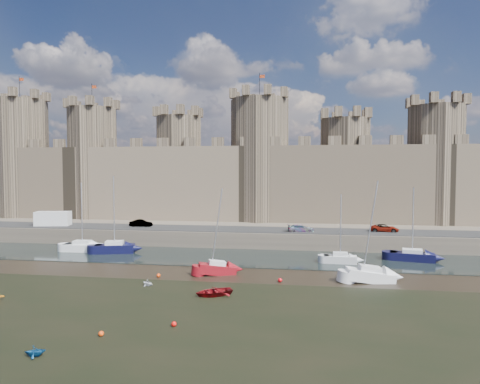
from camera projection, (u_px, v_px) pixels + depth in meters
The scene contains 24 objects.
ground at pixel (175, 316), 35.44m from camera, with size 160.00×160.00×0.00m, color black.
seaweed_patch at pixel (149, 345), 29.52m from camera, with size 70.00×34.00×0.01m, color black.
water_channel at pixel (227, 257), 59.14m from camera, with size 160.00×12.00×0.08m, color black.
quay at pixel (256, 219), 94.63m from camera, with size 160.00×60.00×2.50m, color #4C443A.
road at pixel (238, 229), 68.88m from camera, with size 160.00×7.00×0.10m, color black.
castle at pixel (246, 172), 82.32m from camera, with size 108.50×11.00×29.00m.
car_0 at pixel (44, 223), 73.62m from camera, with size 1.25×3.12×1.06m, color gray.
car_1 at pixel (141, 223), 71.84m from camera, with size 1.31×3.75×1.23m, color gray.
car_2 at pixel (301, 228), 65.97m from camera, with size 1.64×4.03×1.17m, color gray.
car_3 at pixel (384, 228), 65.99m from camera, with size 1.97×4.28×1.19m, color gray.
van at pixel (53, 219), 73.09m from camera, with size 5.66×2.26×2.47m, color silver.
sailboat_0 at pixel (82, 247), 63.09m from camera, with size 5.47×2.18×10.18m.
sailboat_1 at pixel (115, 248), 61.90m from camera, with size 5.92×3.48×11.14m.
sailboat_2 at pixel (340, 258), 55.15m from camera, with size 4.21×1.82×8.91m.
sailboat_3 at pixel (412, 256), 56.62m from camera, with size 5.87×3.25×9.73m.
sailboat_4 at pixel (217, 268), 49.53m from camera, with size 4.61×3.06×10.05m.
sailboat_5 at pixel (370, 275), 46.21m from camera, with size 5.35×2.75×11.01m.
dinghy_1 at pixel (35, 351), 27.71m from camera, with size 1.18×0.72×1.37m, color #134D83.
dinghy_3 at pixel (148, 283), 44.52m from camera, with size 1.15×0.70×1.33m, color white.
dinghy_4 at pixel (214, 292), 41.17m from camera, with size 2.58×0.75×3.61m, color maroon.
buoy_1 at pixel (159, 276), 48.12m from camera, with size 0.44×0.44×0.44m, color #F23E0A.
buoy_2 at pixel (174, 324), 33.03m from camera, with size 0.41×0.41×0.41m, color red.
buoy_3 at pixel (280, 280), 46.08m from camera, with size 0.46×0.46×0.46m, color #FA0B12.
buoy_4 at pixel (101, 334), 31.12m from camera, with size 0.40×0.40×0.40m, color #FF430B.
Camera 1 is at (10.56, -33.66, 12.14)m, focal length 32.00 mm.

